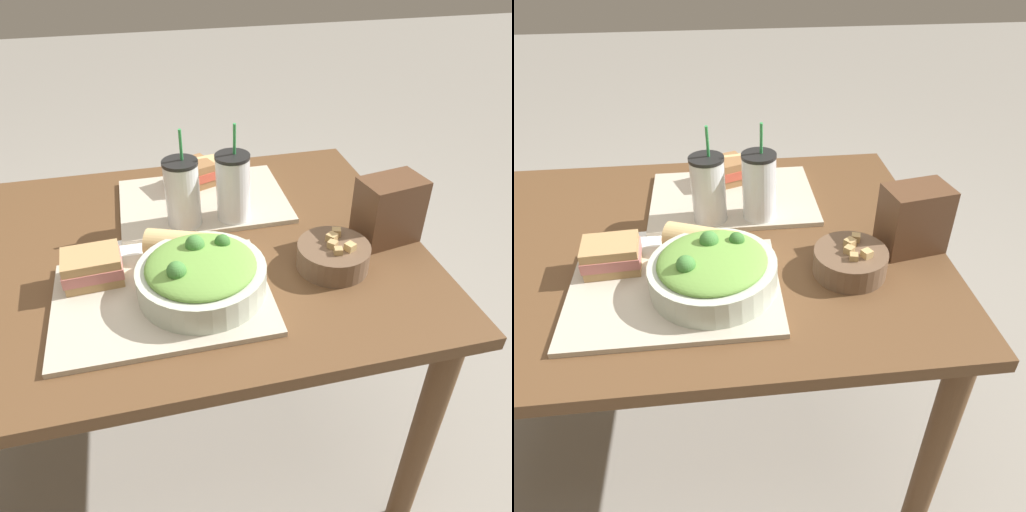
{
  "view_description": "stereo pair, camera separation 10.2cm",
  "coord_description": "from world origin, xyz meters",
  "views": [
    {
      "loc": [
        0.06,
        -0.95,
        1.41
      ],
      "look_at": [
        0.26,
        -0.15,
        0.81
      ],
      "focal_mm": 35.0,
      "sensor_mm": 36.0,
      "label": 1
    },
    {
      "loc": [
        0.16,
        -0.97,
        1.41
      ],
      "look_at": [
        0.26,
        -0.15,
        0.81
      ],
      "focal_mm": 35.0,
      "sensor_mm": 36.0,
      "label": 2
    }
  ],
  "objects": [
    {
      "name": "tray_far",
      "position": [
        0.2,
        0.19,
        0.76
      ],
      "size": [
        0.43,
        0.31,
        0.01
      ],
      "color": "#BCB29E",
      "rests_on": "dining_table"
    },
    {
      "name": "salad_bowl",
      "position": [
        0.14,
        -0.18,
        0.81
      ],
      "size": [
        0.26,
        0.26,
        0.1
      ],
      "color": "beige",
      "rests_on": "tray_near"
    },
    {
      "name": "tray_near",
      "position": [
        0.06,
        -0.18,
        0.76
      ],
      "size": [
        0.43,
        0.31,
        0.01
      ],
      "color": "#BCB29E",
      "rests_on": "dining_table"
    },
    {
      "name": "sandwich_far",
      "position": [
        0.18,
        0.27,
        0.8
      ],
      "size": [
        0.14,
        0.13,
        0.06
      ],
      "rotation": [
        0.0,
        0.0,
        0.37
      ],
      "color": "olive",
      "rests_on": "tray_far"
    },
    {
      "name": "sandwich_near",
      "position": [
        -0.07,
        -0.09,
        0.8
      ],
      "size": [
        0.12,
        0.1,
        0.06
      ],
      "rotation": [
        0.0,
        0.0,
        0.06
      ],
      "color": "tan",
      "rests_on": "tray_near"
    },
    {
      "name": "napkin_folded",
      "position": [
        0.01,
        0.0,
        0.76
      ],
      "size": [
        0.17,
        0.12,
        0.0
      ],
      "color": "white",
      "rests_on": "dining_table"
    },
    {
      "name": "drink_cup_red",
      "position": [
        0.26,
        0.08,
        0.85
      ],
      "size": [
        0.08,
        0.08,
        0.24
      ],
      "color": "silver",
      "rests_on": "tray_far"
    },
    {
      "name": "baguette_far",
      "position": [
        0.23,
        0.31,
        0.8
      ],
      "size": [
        0.15,
        0.09,
        0.06
      ],
      "rotation": [
        0.0,
        0.0,
        1.72
      ],
      "color": "tan",
      "rests_on": "tray_far"
    },
    {
      "name": "ground_plane",
      "position": [
        0.0,
        0.0,
        0.0
      ],
      "size": [
        12.0,
        12.0,
        0.0
      ],
      "primitive_type": "plane",
      "color": "gray"
    },
    {
      "name": "soup_bowl",
      "position": [
        0.43,
        -0.15,
        0.79
      ],
      "size": [
        0.16,
        0.16,
        0.07
      ],
      "color": "brown",
      "rests_on": "dining_table"
    },
    {
      "name": "dining_table",
      "position": [
        0.0,
        0.0,
        0.65
      ],
      "size": [
        1.32,
        0.87,
        0.76
      ],
      "color": "brown",
      "rests_on": "ground_plane"
    },
    {
      "name": "baguette_near",
      "position": [
        0.12,
        -0.06,
        0.8
      ],
      "size": [
        0.18,
        0.12,
        0.06
      ],
      "rotation": [
        0.0,
        0.0,
        1.19
      ],
      "color": "tan",
      "rests_on": "tray_near"
    },
    {
      "name": "chip_bag",
      "position": [
        0.59,
        -0.08,
        0.83
      ],
      "size": [
        0.15,
        0.12,
        0.15
      ],
      "rotation": [
        0.0,
        0.0,
        0.17
      ],
      "color": "brown",
      "rests_on": "dining_table"
    },
    {
      "name": "drink_cup_dark",
      "position": [
        0.14,
        0.08,
        0.85
      ],
      "size": [
        0.08,
        0.08,
        0.24
      ],
      "color": "silver",
      "rests_on": "tray_far"
    }
  ]
}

